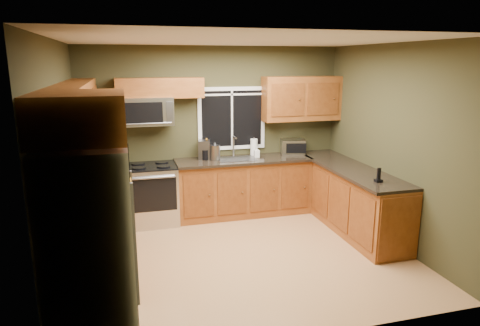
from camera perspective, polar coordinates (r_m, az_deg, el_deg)
name	(u,v)px	position (r m, az deg, el deg)	size (l,w,h in m)	color
floor	(243,255)	(5.70, 0.45, -12.15)	(4.20, 4.20, 0.00)	#B17E4E
ceiling	(244,40)	(5.15, 0.50, 16.08)	(4.20, 4.20, 0.00)	white
back_wall	(214,131)	(6.98, -3.52, 4.24)	(4.20, 4.20, 0.00)	#35331C
front_wall	(301,198)	(3.62, 8.20, -4.61)	(4.20, 4.20, 0.00)	#35331C
left_wall	(61,164)	(5.12, -22.77, -0.16)	(3.60, 3.60, 0.00)	#35331C
right_wall	(392,145)	(6.16, 19.66, 2.24)	(3.60, 3.60, 0.00)	#35331C
window	(232,118)	(7.00, -1.10, 5.97)	(1.12, 0.03, 1.02)	white
base_cabinets_left	(98,223)	(5.80, -18.43, -7.58)	(0.60, 2.65, 0.90)	brown
countertop_left	(97,187)	(5.65, -18.53, -3.11)	(0.65, 2.65, 0.04)	black
base_cabinets_back	(243,187)	(6.99, 0.42, -3.28)	(2.17, 0.60, 0.90)	brown
countertop_back	(244,160)	(6.85, 0.48, 0.42)	(2.17, 0.65, 0.04)	black
base_cabinets_peninsula	(349,198)	(6.66, 14.28, -4.57)	(0.60, 2.52, 0.90)	brown
countertop_peninsula	(349,168)	(6.53, 14.30, -0.65)	(0.65, 2.50, 0.04)	black
upper_cabinets_left	(77,113)	(5.49, -20.93, 6.26)	(0.33, 2.65, 0.72)	brown
upper_cabinets_back_left	(160,88)	(6.62, -10.64, 9.81)	(1.30, 0.33, 0.30)	brown
upper_cabinets_back_right	(301,99)	(7.20, 8.20, 8.50)	(1.30, 0.33, 0.72)	brown
upper_cabinet_over_fridge	(79,116)	(3.69, -20.65, 5.86)	(0.72, 0.90, 0.38)	brown
refrigerator	(91,246)	(3.99, -19.28, -10.43)	(0.74, 0.90, 1.80)	#B7B7BC
range	(152,194)	(6.73, -11.64, -4.08)	(0.76, 0.69, 0.94)	#B7B7BC
microwave	(147,111)	(6.61, -12.24, 6.77)	(0.76, 0.41, 0.42)	#B7B7BC
sink	(236,158)	(6.83, -0.49, 0.66)	(0.60, 0.42, 0.36)	slate
toaster_oven	(293,147)	(7.24, 7.06, 2.18)	(0.45, 0.39, 0.24)	#B7B7BC
coffee_maker	(204,150)	(6.82, -4.77, 1.70)	(0.23, 0.27, 0.30)	slate
kettle	(215,152)	(6.72, -3.37, 1.51)	(0.21, 0.21, 0.30)	#B7B7BC
paper_towel_roll	(254,147)	(7.07, 1.87, 2.14)	(0.12, 0.12, 0.30)	white
soap_bottle_a	(207,149)	(6.85, -4.45, 1.94)	(0.12, 0.13, 0.32)	#C87D12
soap_bottle_b	(257,152)	(6.93, 2.25, 1.48)	(0.08, 0.08, 0.18)	white
soap_bottle_c	(213,154)	(6.80, -3.58, 1.22)	(0.14, 0.14, 0.18)	white
cordless_phone	(378,178)	(5.80, 17.98, -1.88)	(0.09, 0.09, 0.19)	black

